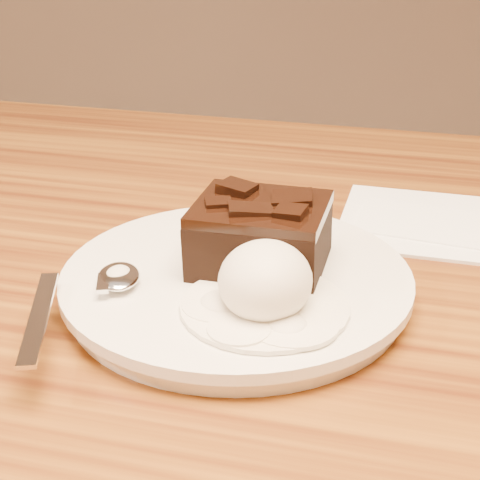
% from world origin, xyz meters
% --- Properties ---
extents(plate, '(0.24, 0.24, 0.02)m').
position_xyz_m(plate, '(0.05, -0.04, 0.76)').
color(plate, silver).
rests_on(plate, dining_table).
extents(brownie, '(0.09, 0.08, 0.04)m').
position_xyz_m(brownie, '(0.07, -0.02, 0.79)').
color(brownie, black).
rests_on(brownie, plate).
extents(ice_cream_scoop, '(0.06, 0.06, 0.05)m').
position_xyz_m(ice_cream_scoop, '(0.08, -0.08, 0.79)').
color(ice_cream_scoop, silver).
rests_on(ice_cream_scoop, plate).
extents(melt_puddle, '(0.11, 0.11, 0.00)m').
position_xyz_m(melt_puddle, '(0.08, -0.08, 0.77)').
color(melt_puddle, white).
rests_on(melt_puddle, plate).
extents(spoon, '(0.09, 0.16, 0.01)m').
position_xyz_m(spoon, '(-0.02, -0.07, 0.77)').
color(spoon, silver).
rests_on(spoon, plate).
extents(napkin, '(0.14, 0.14, 0.01)m').
position_xyz_m(napkin, '(0.18, 0.13, 0.75)').
color(napkin, white).
rests_on(napkin, dining_table).
extents(crumb_a, '(0.01, 0.01, 0.00)m').
position_xyz_m(crumb_a, '(0.03, -0.02, 0.77)').
color(crumb_a, black).
rests_on(crumb_a, plate).
extents(crumb_b, '(0.01, 0.01, 0.00)m').
position_xyz_m(crumb_b, '(0.06, -0.09, 0.77)').
color(crumb_b, black).
rests_on(crumb_b, plate).
extents(crumb_c, '(0.01, 0.00, 0.00)m').
position_xyz_m(crumb_c, '(0.08, -0.02, 0.77)').
color(crumb_c, black).
rests_on(crumb_c, plate).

